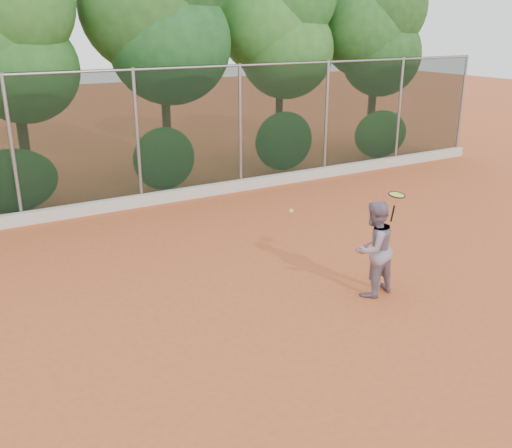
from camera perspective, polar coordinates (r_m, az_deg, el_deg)
ground at (r=9.56m, az=3.06°, el=-8.82°), size 80.00×80.00×0.00m
concrete_curb at (r=15.24m, az=-11.14°, el=2.37°), size 24.00×0.20×0.30m
tennis_player at (r=10.03m, az=11.66°, el=-2.45°), size 0.91×0.75×1.71m
chainlink_fence at (r=15.01m, az=-11.79°, el=8.79°), size 24.09×0.09×3.50m
foliage_backdrop at (r=16.51m, az=-16.68°, el=18.23°), size 23.70×3.63×7.55m
tennis_racket at (r=9.97m, az=13.86°, el=2.63°), size 0.37×0.37×0.54m
tennis_ball_in_flight at (r=9.41m, az=3.54°, el=1.31°), size 0.07×0.07×0.07m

